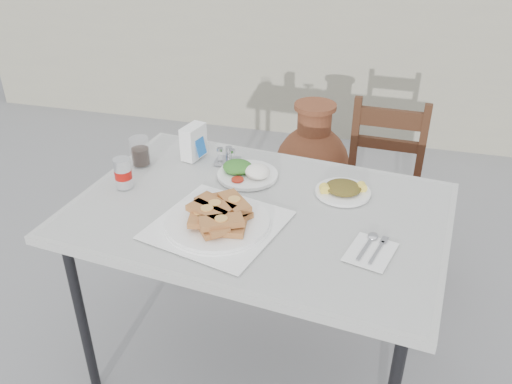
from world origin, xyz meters
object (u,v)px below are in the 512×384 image
(terracotta_urn, at_px, (311,172))
(chair, at_px, (380,189))
(salad_chopped_plate, at_px, (343,189))
(cafe_table, at_px, (258,220))
(cola_glass, at_px, (140,153))
(pide_plate, at_px, (217,216))
(napkin_holder, at_px, (194,142))
(soda_can, at_px, (123,173))
(salad_rice_plate, at_px, (247,171))
(condiment_caddy, at_px, (227,158))

(terracotta_urn, bearing_deg, chair, -34.77)
(salad_chopped_plate, bearing_deg, terracotta_urn, 105.23)
(cafe_table, distance_m, cola_glass, 0.61)
(pide_plate, relative_size, terracotta_urn, 0.63)
(napkin_holder, xyz_separation_m, chair, (0.80, 0.55, -0.43))
(soda_can, height_order, chair, soda_can)
(pide_plate, height_order, napkin_holder, napkin_holder)
(salad_rice_plate, distance_m, napkin_holder, 0.29)
(pide_plate, distance_m, condiment_caddy, 0.47)
(pide_plate, xyz_separation_m, cola_glass, (-0.46, 0.36, 0.01))
(pide_plate, relative_size, condiment_caddy, 4.66)
(soda_can, xyz_separation_m, terracotta_urn, (0.57, 1.15, -0.52))
(cafe_table, bearing_deg, chair, 64.04)
(condiment_caddy, height_order, terracotta_urn, condiment_caddy)
(salad_rice_plate, height_order, salad_chopped_plate, salad_rice_plate)
(soda_can, distance_m, terracotta_urn, 1.38)
(salad_rice_plate, distance_m, condiment_caddy, 0.15)
(condiment_caddy, bearing_deg, salad_chopped_plate, -14.37)
(cafe_table, relative_size, napkin_holder, 10.07)
(condiment_caddy, bearing_deg, cafe_table, -54.89)
(salad_chopped_plate, xyz_separation_m, terracotta_urn, (-0.27, 0.98, -0.47))
(terracotta_urn, bearing_deg, cafe_table, -91.05)
(salad_chopped_plate, relative_size, chair, 0.23)
(salad_rice_plate, xyz_separation_m, terracotta_urn, (0.13, 0.94, -0.48))
(salad_rice_plate, xyz_separation_m, napkin_holder, (-0.27, 0.11, 0.05))
(cola_glass, bearing_deg, napkin_holder, 30.87)
(salad_chopped_plate, bearing_deg, napkin_holder, 167.59)
(salad_chopped_plate, bearing_deg, chair, 78.75)
(cafe_table, bearing_deg, soda_can, 178.75)
(cola_glass, bearing_deg, salad_rice_plate, 0.94)
(salad_chopped_plate, bearing_deg, soda_can, -168.69)
(condiment_caddy, height_order, chair, chair)
(condiment_caddy, distance_m, terracotta_urn, 1.01)
(terracotta_urn, bearing_deg, soda_can, -116.30)
(salad_rice_plate, distance_m, terracotta_urn, 1.07)
(pide_plate, height_order, salad_rice_plate, pide_plate)
(napkin_holder, distance_m, terracotta_urn, 1.06)
(cafe_table, relative_size, cola_glass, 12.36)
(salad_rice_plate, height_order, chair, chair)
(salad_rice_plate, distance_m, chair, 0.93)
(pide_plate, relative_size, salad_chopped_plate, 2.36)
(salad_chopped_plate, xyz_separation_m, napkin_holder, (-0.66, 0.14, 0.05))
(pide_plate, distance_m, salad_chopped_plate, 0.52)
(soda_can, distance_m, condiment_caddy, 0.44)
(soda_can, distance_m, chair, 1.37)
(napkin_holder, bearing_deg, chair, 48.44)
(salad_chopped_plate, bearing_deg, cafe_table, -148.19)
(salad_chopped_plate, xyz_separation_m, soda_can, (-0.83, -0.17, 0.04))
(napkin_holder, bearing_deg, cola_glass, -135.40)
(cafe_table, bearing_deg, salad_rice_plate, 115.99)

